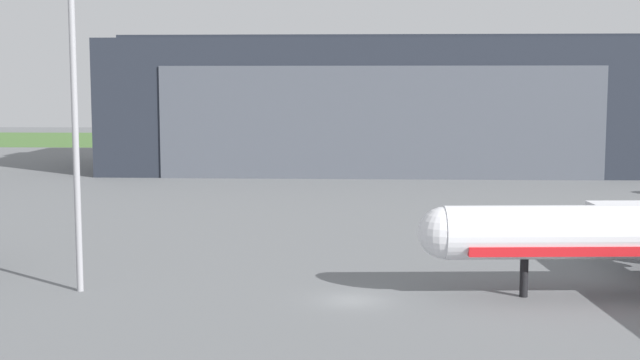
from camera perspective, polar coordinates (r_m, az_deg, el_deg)
ground_plane at (r=57.14m, az=2.17°, el=-8.02°), size 440.00×440.00×0.00m
grass_field_strip at (r=216.62m, az=2.59°, el=2.68°), size 440.00×56.00×0.08m
maintenance_hangar at (r=146.43m, az=3.88°, el=5.03°), size 87.22×37.67×22.30m
apron_light_mast at (r=60.23m, az=-16.04°, el=4.86°), size 2.40×0.50×22.34m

